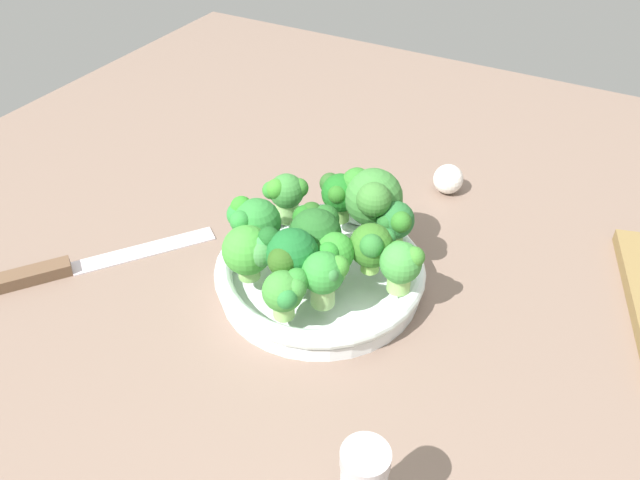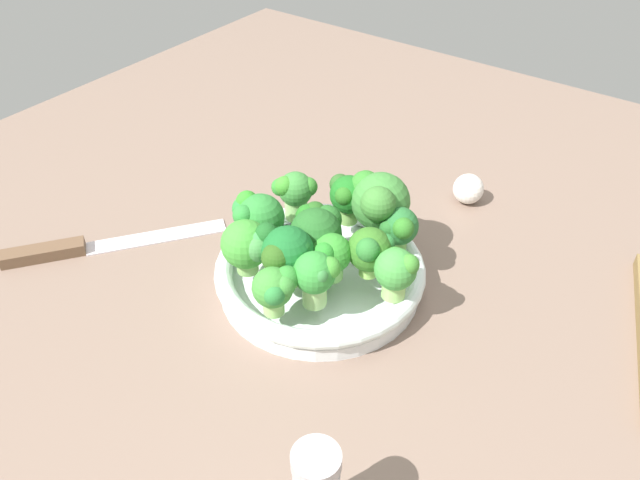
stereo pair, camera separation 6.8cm
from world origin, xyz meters
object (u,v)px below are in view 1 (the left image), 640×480
at_px(broccoli_floret_6, 339,193).
at_px(broccoli_floret_9, 395,222).
at_px(broccoli_floret_7, 288,254).
at_px(broccoli_floret_8, 372,197).
at_px(broccoli_floret_12, 253,221).
at_px(broccoli_floret_4, 372,246).
at_px(broccoli_floret_3, 286,292).
at_px(broccoli_floret_5, 333,254).
at_px(broccoli_floret_1, 250,251).
at_px(broccoli_floret_2, 286,193).
at_px(broccoli_floret_10, 325,275).
at_px(broccoli_floret_11, 401,263).
at_px(knife, 71,267).
at_px(bowl, 320,273).
at_px(broccoli_floret_0, 312,229).
at_px(garlic_bulb, 448,179).

relative_size(broccoli_floret_6, broccoli_floret_9, 1.10).
bearing_deg(broccoli_floret_7, broccoli_floret_8, -13.96).
bearing_deg(broccoli_floret_12, broccoli_floret_8, -45.75).
bearing_deg(broccoli_floret_8, broccoli_floret_4, -154.16).
height_order(broccoli_floret_3, broccoli_floret_5, same).
distance_m(broccoli_floret_1, broccoli_floret_9, 0.16).
bearing_deg(broccoli_floret_8, broccoli_floret_2, 108.64).
xyz_separation_m(broccoli_floret_8, broccoli_floret_10, (-0.14, -0.01, -0.01)).
height_order(broccoli_floret_2, broccoli_floret_11, broccoli_floret_2).
height_order(broccoli_floret_2, knife, broccoli_floret_2).
bearing_deg(bowl, broccoli_floret_0, 67.49).
distance_m(broccoli_floret_0, garlic_bulb, 0.26).
bearing_deg(broccoli_floret_9, broccoli_floret_0, 129.65).
height_order(bowl, broccoli_floret_11, broccoli_floret_11).
relative_size(broccoli_floret_3, broccoli_floret_9, 0.97).
distance_m(broccoli_floret_3, broccoli_floret_6, 0.17).
distance_m(broccoli_floret_4, broccoli_floret_5, 0.04).
bearing_deg(broccoli_floret_10, broccoli_floret_0, 38.61).
bearing_deg(broccoli_floret_12, broccoli_floret_4, -78.19).
xyz_separation_m(bowl, broccoli_floret_4, (0.01, -0.06, 0.05)).
relative_size(broccoli_floret_2, knife, 0.27).
relative_size(broccoli_floret_11, garlic_bulb, 1.43).
height_order(broccoli_floret_2, broccoli_floret_3, broccoli_floret_2).
height_order(broccoli_floret_6, broccoli_floret_10, broccoli_floret_10).
height_order(broccoli_floret_5, broccoli_floret_6, broccoli_floret_6).
xyz_separation_m(broccoli_floret_4, broccoli_floret_9, (0.05, -0.00, -0.00)).
bearing_deg(broccoli_floret_1, broccoli_floret_10, -88.33).
bearing_deg(bowl, broccoli_floret_7, 168.22).
distance_m(broccoli_floret_1, broccoli_floret_2, 0.11).
distance_m(broccoli_floret_6, knife, 0.32).
bearing_deg(broccoli_floret_11, garlic_bulb, 7.49).
xyz_separation_m(broccoli_floret_8, garlic_bulb, (0.17, -0.04, -0.06)).
distance_m(broccoli_floret_3, broccoli_floret_10, 0.04).
distance_m(broccoli_floret_9, garlic_bulb, 0.19).
distance_m(broccoli_floret_3, broccoli_floret_11, 0.12).
relative_size(broccoli_floret_12, knife, 0.28).
bearing_deg(broccoli_floret_4, knife, 111.84).
height_order(broccoli_floret_5, broccoli_floret_12, broccoli_floret_12).
distance_m(broccoli_floret_4, knife, 0.35).
distance_m(broccoli_floret_5, knife, 0.31).
height_order(broccoli_floret_1, broccoli_floret_12, same).
xyz_separation_m(broccoli_floret_10, broccoli_floret_11, (0.06, -0.06, -0.00)).
height_order(broccoli_floret_0, broccoli_floret_8, broccoli_floret_8).
height_order(broccoli_floret_7, broccoli_floret_10, broccoli_floret_7).
xyz_separation_m(broccoli_floret_4, broccoli_floret_6, (0.07, 0.07, 0.00)).
relative_size(broccoli_floret_3, broccoli_floret_5, 0.99).
xyz_separation_m(broccoli_floret_0, broccoli_floret_12, (-0.02, 0.06, 0.00)).
xyz_separation_m(broccoli_floret_2, knife, (-0.17, 0.19, -0.07)).
relative_size(broccoli_floret_6, broccoli_floret_7, 0.88).
bearing_deg(garlic_bulb, broccoli_floret_0, 163.43).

